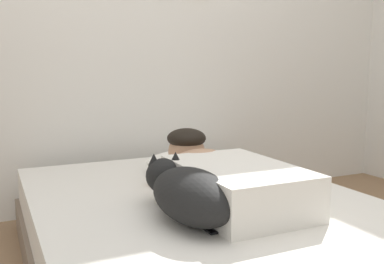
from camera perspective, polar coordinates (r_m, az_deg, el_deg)
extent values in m
cube|color=silver|center=(3.03, -6.92, 14.28)|extent=(4.16, 0.10, 2.50)
cube|color=#726051|center=(2.08, 0.91, -15.60)|extent=(1.47, 1.92, 0.18)
cube|color=silver|center=(2.01, 0.92, -10.93)|extent=(1.42, 1.87, 0.18)
ellipsoid|color=white|center=(2.49, -0.29, -3.67)|extent=(0.52, 0.32, 0.11)
cube|color=silver|center=(1.81, 5.85, -7.09)|extent=(0.42, 0.64, 0.18)
ellipsoid|color=tan|center=(2.10, 1.08, -4.38)|extent=(0.32, 0.20, 0.16)
sphere|color=tan|center=(2.23, -0.73, -2.57)|extent=(0.19, 0.19, 0.19)
ellipsoid|color=black|center=(2.22, -0.73, -0.80)|extent=(0.20, 0.20, 0.10)
cylinder|color=tan|center=(2.19, -2.90, -4.67)|extent=(0.23, 0.07, 0.14)
cylinder|color=tan|center=(2.27, 1.79, -4.19)|extent=(0.23, 0.07, 0.14)
ellipsoid|color=black|center=(1.64, 0.07, -8.36)|extent=(0.26, 0.48, 0.20)
sphere|color=black|center=(1.86, -3.80, -5.75)|extent=(0.15, 0.15, 0.15)
cone|color=black|center=(1.85, -5.03, -3.60)|extent=(0.05, 0.05, 0.05)
cone|color=black|center=(1.88, -2.17, -3.35)|extent=(0.05, 0.05, 0.05)
cylinder|color=#D84C47|center=(2.43, 1.59, -4.38)|extent=(0.09, 0.09, 0.07)
torus|color=#D84C47|center=(2.46, 2.78, -4.26)|extent=(0.05, 0.01, 0.05)
cube|color=black|center=(1.61, 2.47, -12.31)|extent=(0.07, 0.14, 0.01)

